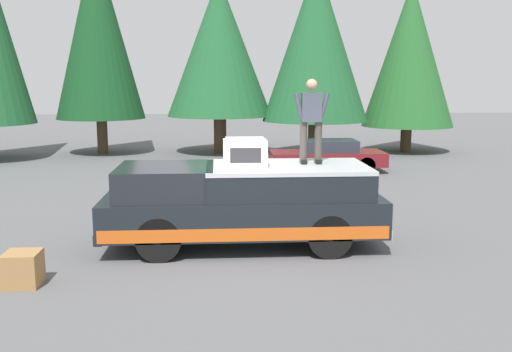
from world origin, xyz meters
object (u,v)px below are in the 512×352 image
Objects in this scene: parked_car_maroon at (328,156)px; wooden_crate at (23,269)px; person_on_truck_bed at (311,119)px; pickup_truck at (243,204)px; compressor_unit at (245,152)px.

parked_car_maroon reaches higher than wooden_crate.
pickup_truck is at bearing 97.88° from person_on_truck_bed.
wooden_crate is (-2.19, 5.08, -2.27)m from person_on_truck_bed.
pickup_truck is 9.89× the size of wooden_crate.
compressor_unit is 1.52m from person_on_truck_bed.
person_on_truck_bed is (0.19, -1.38, 1.68)m from pickup_truck.
wooden_crate is (-2.00, 3.70, -0.59)m from pickup_truck.
pickup_truck is at bearing 159.24° from parked_car_maroon.
parked_car_maroon is at bearing -32.67° from wooden_crate.
wooden_crate is at bearing 113.32° from person_on_truck_bed.
wooden_crate is at bearing 116.62° from compressor_unit.
compressor_unit reaches higher than parked_car_maroon.
parked_car_maroon is (9.34, -3.46, -1.35)m from compressor_unit.
pickup_truck is 3.28× the size of person_on_truck_bed.
parked_car_maroon is 7.32× the size of wooden_crate.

